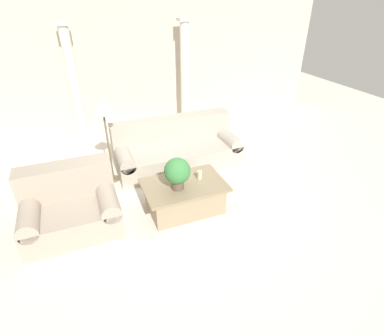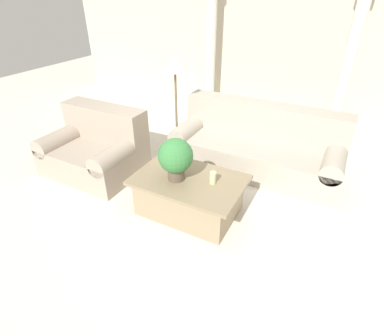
% 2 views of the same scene
% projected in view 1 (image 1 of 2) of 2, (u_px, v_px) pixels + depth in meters
% --- Properties ---
extents(ground_plane, '(16.00, 16.00, 0.00)m').
position_uv_depth(ground_plane, '(183.00, 197.00, 5.13)').
color(ground_plane, silver).
extents(wall_back, '(10.00, 0.06, 3.20)m').
position_uv_depth(wall_back, '(132.00, 62.00, 7.00)').
color(wall_back, beige).
rests_on(wall_back, ground_plane).
extents(sofa_long, '(2.41, 0.99, 0.91)m').
position_uv_depth(sofa_long, '(176.00, 148.00, 5.94)').
color(sofa_long, '#ADA393').
rests_on(sofa_long, ground_plane).
extents(loveseat, '(1.32, 0.99, 0.91)m').
position_uv_depth(loveseat, '(70.00, 206.00, 4.33)').
color(loveseat, tan).
rests_on(loveseat, ground_plane).
extents(coffee_table, '(1.26, 0.83, 0.48)m').
position_uv_depth(coffee_table, '(184.00, 196.00, 4.73)').
color(coffee_table, '#998466').
rests_on(coffee_table, ground_plane).
extents(potted_plant, '(0.39, 0.39, 0.50)m').
position_uv_depth(potted_plant, '(177.00, 172.00, 4.36)').
color(potted_plant, brown).
rests_on(potted_plant, coffee_table).
extents(pillar_candle, '(0.07, 0.07, 0.14)m').
position_uv_depth(pillar_candle, '(200.00, 175.00, 4.70)').
color(pillar_candle, beige).
rests_on(pillar_candle, coffee_table).
extents(floor_lamp, '(0.36, 0.36, 1.53)m').
position_uv_depth(floor_lamp, '(103.00, 112.00, 4.92)').
color(floor_lamp, brown).
rests_on(floor_lamp, ground_plane).
extents(column_left, '(0.29, 0.29, 2.53)m').
position_uv_depth(column_left, '(75.00, 86.00, 6.40)').
color(column_left, silver).
rests_on(column_left, ground_plane).
extents(column_right, '(0.29, 0.29, 2.53)m').
position_uv_depth(column_right, '(185.00, 75.00, 7.21)').
color(column_right, silver).
rests_on(column_right, ground_plane).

